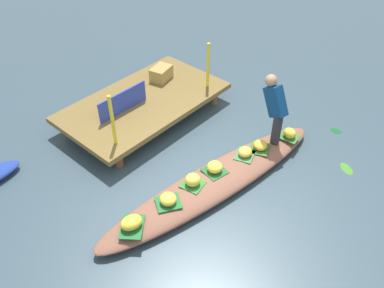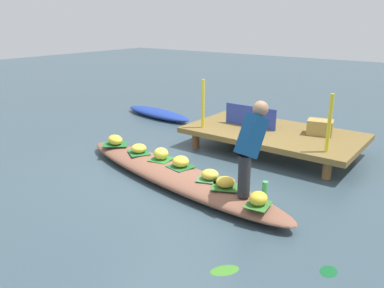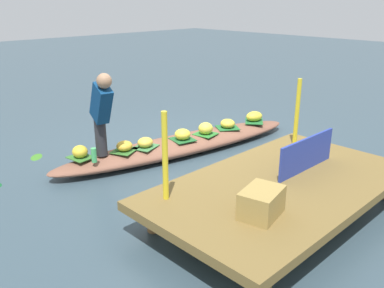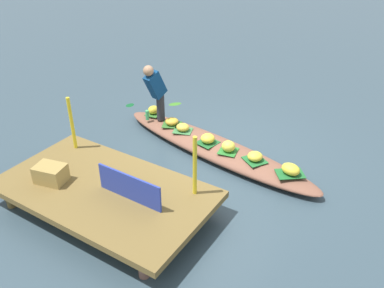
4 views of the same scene
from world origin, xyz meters
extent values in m
plane|color=#334651|center=(0.00, 0.00, 0.00)|extent=(40.00, 40.00, 0.00)
cube|color=brown|center=(0.58, 2.26, 0.35)|extent=(3.20, 1.80, 0.10)
cylinder|color=brown|center=(-0.70, 1.54, 0.15)|extent=(0.14, 0.14, 0.30)
cylinder|color=brown|center=(1.86, 1.54, 0.15)|extent=(0.14, 0.14, 0.30)
cylinder|color=brown|center=(-0.70, 2.98, 0.15)|extent=(0.14, 0.14, 0.30)
cylinder|color=brown|center=(1.86, 2.98, 0.15)|extent=(0.14, 0.14, 0.30)
ellipsoid|color=brown|center=(0.00, 0.00, 0.12)|extent=(4.43, 1.49, 0.24)
ellipsoid|color=navy|center=(-2.93, 2.95, 0.10)|extent=(2.25, 0.84, 0.20)
cube|color=#1F5B2A|center=(0.08, 0.09, 0.25)|extent=(0.40, 0.41, 0.01)
ellipsoid|color=yellow|center=(0.08, 0.09, 0.33)|extent=(0.34, 0.33, 0.17)
cube|color=#1E622C|center=(-1.55, 0.24, 0.25)|extent=(0.54, 0.52, 0.01)
ellipsoid|color=yellow|center=(-1.55, 0.24, 0.33)|extent=(0.36, 0.31, 0.18)
cube|color=#3C7841|center=(0.71, -0.05, 0.25)|extent=(0.43, 0.39, 0.01)
ellipsoid|color=gold|center=(0.71, -0.05, 0.32)|extent=(0.31, 0.30, 0.15)
cube|color=#2B772D|center=(-0.38, 0.15, 0.25)|extent=(0.37, 0.38, 0.01)
ellipsoid|color=yellow|center=(-0.38, 0.15, 0.34)|extent=(0.25, 0.24, 0.20)
cube|color=#20652D|center=(-0.90, 0.17, 0.25)|extent=(0.48, 0.47, 0.01)
ellipsoid|color=gold|center=(-0.90, 0.17, 0.32)|extent=(0.35, 0.36, 0.15)
cube|color=#326728|center=(1.03, -0.14, 0.25)|extent=(0.46, 0.43, 0.01)
ellipsoid|color=gold|center=(1.03, -0.14, 0.32)|extent=(0.35, 0.34, 0.14)
cube|color=#35702C|center=(1.63, -0.35, 0.25)|extent=(0.32, 0.36, 0.01)
ellipsoid|color=yellow|center=(1.63, -0.35, 0.33)|extent=(0.28, 0.30, 0.17)
cylinder|color=#28282D|center=(1.36, -0.23, 0.52)|extent=(0.16, 0.16, 0.55)
cube|color=navy|center=(1.37, -0.12, 1.03)|extent=(0.26, 0.50, 0.59)
sphere|color=#9E7556|center=(1.40, 0.04, 1.35)|extent=(0.20, 0.20, 0.20)
cylinder|color=#48B662|center=(1.58, -0.07, 0.34)|extent=(0.07, 0.07, 0.20)
cube|color=#283B9C|center=(0.08, 2.26, 0.61)|extent=(1.08, 0.04, 0.41)
cylinder|color=yellow|center=(-0.62, 1.66, 0.87)|extent=(0.06, 0.06, 0.93)
cylinder|color=yellow|center=(1.78, 1.66, 0.87)|extent=(0.06, 0.06, 0.93)
cube|color=#A18444|center=(1.36, 2.56, 0.54)|extent=(0.50, 0.41, 0.27)
ellipsoid|color=#105024|center=(2.67, -0.80, 0.00)|extent=(0.17, 0.22, 0.01)
ellipsoid|color=#3C7A24|center=(1.82, -1.41, 0.00)|extent=(0.32, 0.35, 0.01)
camera|label=1|loc=(-3.60, -2.70, 4.68)|focal=37.17mm
camera|label=2|loc=(3.55, -4.28, 2.44)|focal=36.33mm
camera|label=3|loc=(4.23, 4.58, 2.36)|focal=38.34mm
camera|label=4|loc=(-3.07, 5.64, 3.98)|focal=37.84mm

